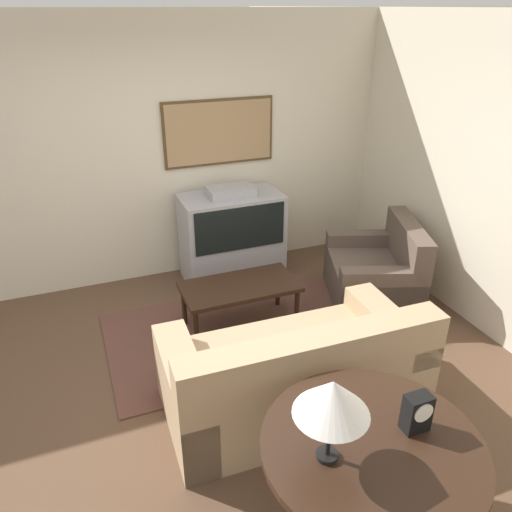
% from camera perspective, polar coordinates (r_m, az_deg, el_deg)
% --- Properties ---
extents(ground_plane, '(12.00, 12.00, 0.00)m').
position_cam_1_polar(ground_plane, '(4.05, -5.28, -15.47)').
color(ground_plane, brown).
extents(wall_back, '(12.00, 0.10, 2.70)m').
position_cam_1_polar(wall_back, '(5.28, -12.51, 11.17)').
color(wall_back, beige).
rests_on(wall_back, ground_plane).
extents(wall_right, '(0.06, 12.00, 2.70)m').
position_cam_1_polar(wall_right, '(4.66, 26.84, 6.83)').
color(wall_right, beige).
rests_on(wall_right, ground_plane).
extents(area_rug, '(2.34, 1.46, 0.01)m').
position_cam_1_polar(area_rug, '(4.67, -2.13, -8.66)').
color(area_rug, brown).
rests_on(area_rug, ground_plane).
extents(tv, '(1.06, 0.58, 1.04)m').
position_cam_1_polar(tv, '(5.38, -2.78, 2.30)').
color(tv, '#9E9EA3').
rests_on(tv, ground_plane).
extents(couch, '(1.87, 1.00, 0.87)m').
position_cam_1_polar(couch, '(3.74, 4.41, -13.37)').
color(couch, tan).
rests_on(couch, ground_plane).
extents(armchair, '(1.11, 1.21, 0.83)m').
position_cam_1_polar(armchair, '(5.18, 13.57, -2.07)').
color(armchair, brown).
rests_on(armchair, ground_plane).
extents(coffee_table, '(1.05, 0.53, 0.46)m').
position_cam_1_polar(coffee_table, '(4.54, -1.87, -3.83)').
color(coffee_table, black).
rests_on(coffee_table, ground_plane).
extents(console_table, '(1.14, 1.14, 0.74)m').
position_cam_1_polar(console_table, '(2.79, 13.12, -21.07)').
color(console_table, black).
rests_on(console_table, ground_plane).
extents(table_lamp, '(0.36, 0.36, 0.47)m').
position_cam_1_polar(table_lamp, '(2.38, 8.70, -15.82)').
color(table_lamp, black).
rests_on(table_lamp, console_table).
extents(mantel_clock, '(0.14, 0.10, 0.22)m').
position_cam_1_polar(mantel_clock, '(2.80, 17.91, -16.67)').
color(mantel_clock, black).
rests_on(mantel_clock, console_table).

